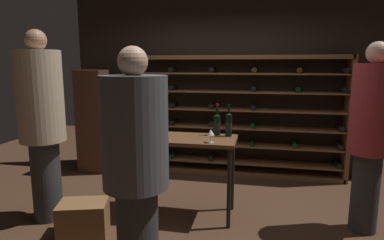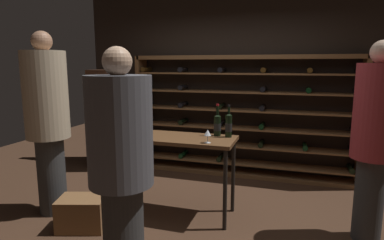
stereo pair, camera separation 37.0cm
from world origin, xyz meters
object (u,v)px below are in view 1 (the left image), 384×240
Objects in this scene: person_guest_khaki at (371,130)px; wine_glass_stemmed_center at (211,133)px; display_cabinet at (93,121)px; person_host_in_suit at (42,118)px; tasting_table at (178,146)px; wine_rack at (231,116)px; person_guest_blue_shirt at (136,158)px; wine_bottle_green_slim at (217,124)px; wine_crate at (84,218)px; wine_bottle_gold_foil at (229,124)px.

person_guest_khaki is 13.58× the size of wine_glass_stemmed_center.
wine_glass_stemmed_center is at bearing -34.28° from display_cabinet.
person_host_in_suit is at bearing -172.84° from wine_glass_stemmed_center.
tasting_table is 0.80× the size of display_cabinet.
wine_rack reaches higher than tasting_table.
person_guest_blue_shirt reaches higher than wine_bottle_green_slim.
person_guest_khaki reaches higher than wine_crate.
person_host_in_suit is 1.93m from wine_bottle_green_slim.
wine_rack is 23.87× the size of wine_glass_stemmed_center.
wine_bottle_green_slim reaches higher than wine_bottle_gold_foil.
wine_rack is 1.40m from wine_bottle_gold_foil.
wine_crate is (-0.84, -0.65, -0.64)m from tasting_table.
wine_bottle_green_slim is at bearing -92.08° from wine_rack.
wine_bottle_green_slim is (0.45, 1.41, 0.03)m from person_guest_blue_shirt.
wine_rack is 2.59× the size of tasting_table.
wine_bottle_green_slim is 0.38m from wine_glass_stemmed_center.
wine_glass_stemmed_center is (1.24, 0.47, 0.85)m from wine_crate.
display_cabinet is (-1.69, 2.47, -0.19)m from person_guest_blue_shirt.
display_cabinet is 11.44× the size of wine_glass_stemmed_center.
wine_rack is 1.36m from wine_bottle_green_slim.
display_cabinet reaches higher than tasting_table.
display_cabinet is at bearing 154.17° from wine_bottle_gold_foil.
wine_bottle_gold_foil reaches higher than wine_crate.
wine_bottle_green_slim is at bearing 34.11° from wine_crate.
person_host_in_suit is at bearing 157.24° from wine_crate.
wine_crate is 0.29× the size of display_cabinet.
person_guest_blue_shirt is 3.87× the size of wine_crate.
wine_bottle_gold_foil is at bearing 30.21° from wine_crate.
person_host_in_suit is 1.27× the size of display_cabinet.
person_guest_blue_shirt is 1.49m from wine_bottle_gold_foil.
tasting_table is at bearing -164.07° from wine_bottle_gold_foil.
wine_crate is at bearing -65.29° from display_cabinet.
wine_rack is 1.63m from tasting_table.
person_host_in_suit is at bearing -163.76° from wine_bottle_gold_foil.
person_host_in_suit reaches higher than wine_glass_stemmed_center.
tasting_table is 9.20× the size of wine_glass_stemmed_center.
person_guest_blue_shirt is at bearing -55.68° from display_cabinet.
person_guest_blue_shirt is at bearing -34.82° from wine_crate.
person_guest_blue_shirt is at bearing 103.03° from person_guest_khaki.
display_cabinet is at bearing -172.29° from wine_rack.
person_guest_blue_shirt is 5.07× the size of wine_bottle_green_slim.
tasting_table is 3.59× the size of wine_bottle_green_slim.
person_host_in_suit reaches higher than display_cabinet.
display_cabinet is 2.39m from wine_bottle_green_slim.
person_host_in_suit is (-1.41, -0.41, 0.34)m from tasting_table.
tasting_table reaches higher than wine_crate.
wine_crate is at bearing -145.89° from wine_bottle_green_slim.
wine_crate is at bearing -159.38° from wine_glass_stemmed_center.
wine_crate is 1.57m from wine_glass_stemmed_center.
wine_rack is 2.82m from person_guest_blue_shirt.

